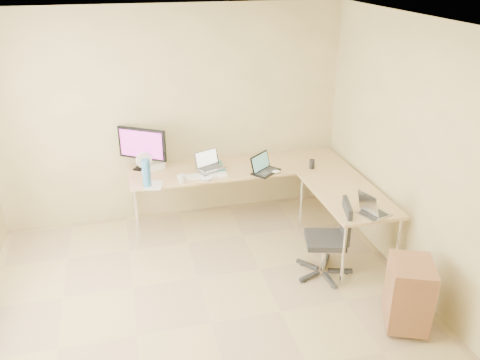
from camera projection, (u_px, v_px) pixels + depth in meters
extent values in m
plane|color=tan|center=(211.00, 323.00, 4.58)|extent=(4.50, 4.50, 0.00)
plane|color=white|center=(202.00, 31.00, 3.50)|extent=(4.50, 4.50, 0.00)
plane|color=#D2BE83|center=(173.00, 116.00, 6.02)|extent=(4.50, 0.00, 4.50)
plane|color=#D2BE83|center=(436.00, 171.00, 4.50)|extent=(0.00, 4.50, 4.50)
cube|color=tan|center=(239.00, 193.00, 6.22)|extent=(2.65, 0.70, 0.73)
cube|color=tan|center=(345.00, 222.00, 5.55)|extent=(0.70, 1.30, 0.73)
cube|color=black|center=(142.00, 149.00, 5.89)|extent=(0.61, 0.49, 0.52)
cube|color=#1D817C|center=(215.00, 167.00, 6.00)|extent=(0.20, 0.26, 0.04)
cube|color=#A1A0BA|center=(210.00, 160.00, 5.86)|extent=(0.39, 0.35, 0.21)
cube|color=black|center=(266.00, 164.00, 5.86)|extent=(0.43, 0.42, 0.22)
cube|color=white|center=(206.00, 176.00, 5.79)|extent=(0.49, 0.16, 0.02)
ellipsoid|color=white|center=(276.00, 172.00, 5.88)|extent=(0.11, 0.09, 0.04)
imported|color=white|center=(182.00, 179.00, 5.62)|extent=(0.13, 0.13, 0.09)
cylinder|color=silver|center=(206.00, 179.00, 5.70)|extent=(0.18, 0.18, 0.03)
cylinder|color=teal|center=(146.00, 173.00, 5.49)|extent=(0.11, 0.11, 0.32)
cube|color=white|center=(154.00, 185.00, 5.57)|extent=(0.23, 0.29, 0.01)
cube|color=white|center=(154.00, 165.00, 6.00)|extent=(0.27, 0.23, 0.08)
cylinder|color=white|center=(144.00, 163.00, 5.85)|extent=(0.25, 0.25, 0.24)
cylinder|color=black|center=(312.00, 164.00, 5.99)|extent=(0.07, 0.07, 0.11)
cube|color=#AAABAD|center=(375.00, 205.00, 4.92)|extent=(0.38, 0.33, 0.21)
cube|color=#242424|center=(326.00, 232.00, 5.09)|extent=(0.63, 0.63, 0.85)
cube|color=brown|center=(409.00, 293.00, 4.40)|extent=(0.50, 0.55, 0.61)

